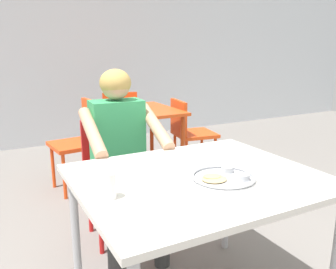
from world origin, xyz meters
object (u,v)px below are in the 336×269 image
(drinking_cup, at_px, (108,185))
(diner_foreground, at_px, (122,146))
(table_foreground, at_px, (198,189))
(chair_foreground, at_px, (113,169))
(table_background_red, at_px, (138,119))
(chair_red_left, at_px, (82,137))
(chair_red_right, at_px, (188,130))
(chair_red_far, at_px, (119,122))
(thali_tray, at_px, (224,177))

(drinking_cup, bearing_deg, diner_foreground, 66.07)
(table_foreground, relative_size, chair_foreground, 1.33)
(table_foreground, bearing_deg, table_background_red, 75.05)
(table_foreground, relative_size, drinking_cup, 10.38)
(chair_foreground, height_order, chair_red_left, chair_red_left)
(table_background_red, xyz_separation_m, chair_red_right, (0.58, -0.05, -0.17))
(table_foreground, bearing_deg, diner_foreground, 97.90)
(chair_red_far, bearing_deg, chair_foreground, -111.82)
(table_background_red, bearing_deg, chair_foreground, -122.40)
(thali_tray, height_order, chair_red_far, chair_red_far)
(chair_foreground, height_order, chair_red_far, chair_red_far)
(diner_foreground, bearing_deg, table_background_red, 62.28)
(thali_tray, distance_m, chair_red_right, 2.25)
(table_background_red, bearing_deg, table_foreground, -104.95)
(chair_red_left, bearing_deg, table_background_red, -1.11)
(drinking_cup, relative_size, table_background_red, 0.13)
(table_foreground, xyz_separation_m, chair_red_left, (-0.07, 1.95, -0.18))
(table_foreground, relative_size, chair_red_right, 1.41)
(drinking_cup, relative_size, chair_red_right, 0.14)
(chair_foreground, distance_m, chair_red_right, 1.50)
(chair_foreground, bearing_deg, diner_foreground, -92.53)
(table_foreground, distance_m, chair_red_left, 1.96)
(diner_foreground, relative_size, chair_red_right, 1.52)
(chair_red_right, bearing_deg, thali_tray, -117.06)
(drinking_cup, xyz_separation_m, diner_foreground, (0.36, 0.81, -0.09))
(chair_red_left, relative_size, chair_red_far, 1.01)
(drinking_cup, xyz_separation_m, chair_foreground, (0.37, 1.03, -0.32))
(table_foreground, xyz_separation_m, chair_red_far, (0.53, 2.53, -0.19))
(chair_foreground, distance_m, chair_red_left, 0.98)
(chair_foreground, height_order, chair_red_right, chair_foreground)
(table_foreground, bearing_deg, drinking_cup, -173.45)
(table_foreground, height_order, table_background_red, table_foreground)
(diner_foreground, height_order, chair_red_left, diner_foreground)
(chair_foreground, distance_m, chair_red_far, 1.68)
(drinking_cup, height_order, chair_red_right, drinking_cup)
(table_foreground, bearing_deg, chair_red_far, 78.20)
(table_foreground, xyz_separation_m, diner_foreground, (-0.10, 0.75, 0.04))
(drinking_cup, xyz_separation_m, chair_red_right, (1.56, 1.94, -0.34))
(chair_foreground, bearing_deg, chair_red_right, 37.62)
(chair_red_left, distance_m, chair_red_right, 1.17)
(diner_foreground, xyz_separation_m, table_background_red, (0.62, 1.18, -0.09))
(thali_tray, xyz_separation_m, chair_foreground, (-0.17, 1.07, -0.27))
(table_background_red, bearing_deg, diner_foreground, -117.72)
(chair_foreground, bearing_deg, table_foreground, -84.43)
(thali_tray, relative_size, drinking_cup, 2.72)
(thali_tray, height_order, chair_foreground, chair_foreground)
(chair_foreground, xyz_separation_m, table_background_red, (0.61, 0.97, 0.14))
(chair_red_left, xyz_separation_m, chair_red_far, (0.60, 0.58, -0.02))
(thali_tray, distance_m, drinking_cup, 0.55)
(chair_red_left, bearing_deg, chair_red_far, 44.08)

